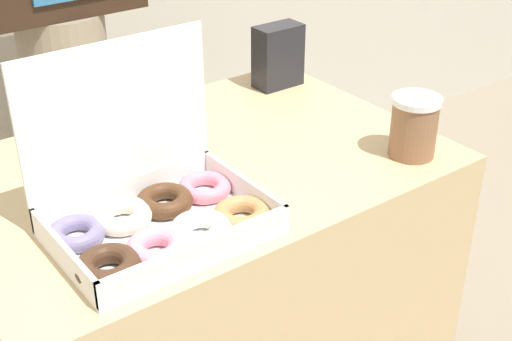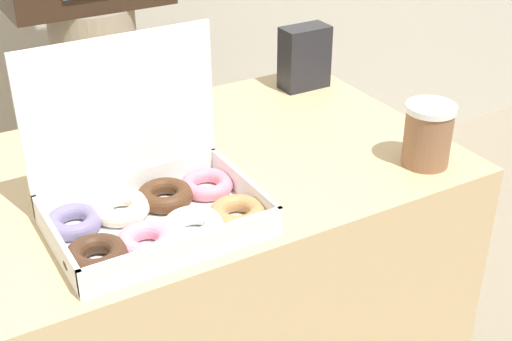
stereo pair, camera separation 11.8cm
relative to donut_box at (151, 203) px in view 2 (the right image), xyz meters
name	(u,v)px [view 2 (the right image)]	position (x,y,z in m)	size (l,w,h in m)	color
table	(211,306)	(0.17, 0.16, -0.40)	(0.92, 0.63, 0.71)	tan
donut_box	(151,203)	(0.00, 0.00, 0.00)	(0.37, 0.25, 0.29)	white
coffee_cup	(428,134)	(0.52, -0.06, 0.02)	(0.09, 0.09, 0.12)	#8C6042
napkin_holder	(304,57)	(0.54, 0.37, 0.03)	(0.11, 0.06, 0.15)	#232328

